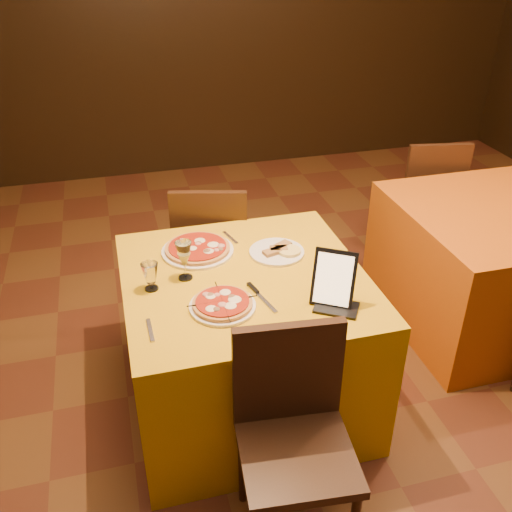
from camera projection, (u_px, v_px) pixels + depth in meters
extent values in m
cube|color=#5E2D19|center=(360.00, 416.00, 2.88)|extent=(6.00, 7.00, 0.01)
cube|color=black|center=(213.00, 18.00, 5.07)|extent=(6.00, 0.01, 2.80)
cube|color=gold|center=(245.00, 340.00, 2.80)|extent=(1.10, 1.10, 0.75)
cube|color=#B4520B|center=(490.00, 266.00, 3.40)|extent=(1.10, 1.10, 0.75)
cylinder|color=white|center=(223.00, 306.00, 2.39)|extent=(0.28, 0.28, 0.01)
cylinder|color=#AD4C23|center=(222.00, 303.00, 2.38)|extent=(0.25, 0.25, 0.02)
cylinder|color=white|center=(198.00, 251.00, 2.79)|extent=(0.35, 0.35, 0.01)
cylinder|color=#AD4C23|center=(198.00, 248.00, 2.78)|extent=(0.32, 0.32, 0.02)
cylinder|color=white|center=(277.00, 252.00, 2.78)|extent=(0.27, 0.27, 0.01)
cylinder|color=olive|center=(277.00, 249.00, 2.77)|extent=(0.17, 0.17, 0.02)
cube|color=black|center=(334.00, 278.00, 2.37)|extent=(0.20, 0.18, 0.23)
cube|color=#ABAAB1|center=(262.00, 299.00, 2.44)|extent=(0.07, 0.23, 0.01)
cube|color=silver|center=(150.00, 330.00, 2.26)|extent=(0.02, 0.15, 0.01)
cube|color=silver|center=(230.00, 238.00, 2.91)|extent=(0.05, 0.14, 0.01)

